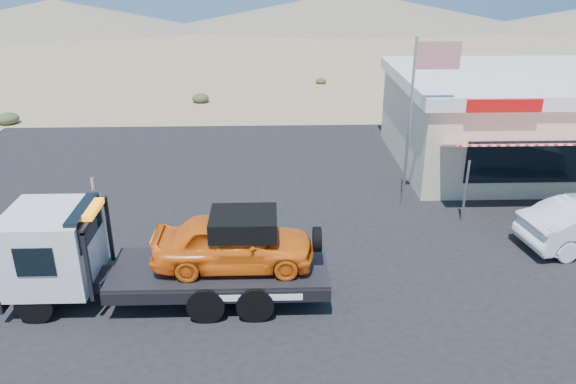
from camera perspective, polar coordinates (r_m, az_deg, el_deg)
name	(u,v)px	position (r m, az deg, el deg)	size (l,w,h in m)	color
ground	(273,275)	(16.24, -1.50, -8.45)	(120.00, 120.00, 0.00)	#977C56
asphalt_lot	(332,227)	(18.96, 4.49, -3.53)	(32.00, 24.00, 0.02)	black
tow_truck	(161,250)	(14.87, -12.80, -5.80)	(8.07, 2.39, 2.70)	black
jerky_store	(518,119)	(25.94, 22.34, 6.89)	(10.40, 9.97, 3.90)	#BEB28F
flagpole	(418,106)	(19.56, 13.04, 8.55)	(1.55, 0.10, 6.00)	#99999E
distant_hills	(186,13)	(69.96, -10.30, 17.44)	(126.00, 48.00, 4.20)	#726B59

